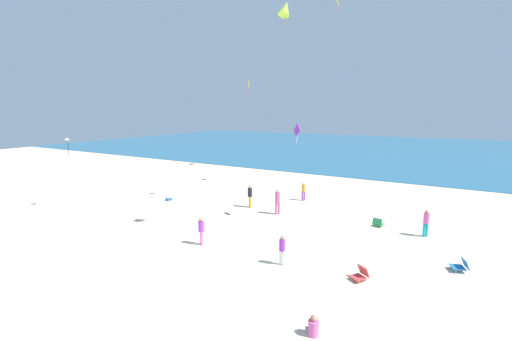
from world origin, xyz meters
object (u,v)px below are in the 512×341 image
at_px(beach_chair_mid_beach, 361,274).
at_px(person_3, 303,190).
at_px(person_5, 426,221).
at_px(kite_yellow, 338,3).
at_px(cooler_box, 169,198).
at_px(person_2, 278,200).
at_px(beach_chair_far_right, 378,223).
at_px(kite_lime, 285,9).
at_px(person_4, 313,327).
at_px(person_6, 201,229).
at_px(beach_chair_far_left, 461,266).
at_px(kite_purple, 297,130).
at_px(person_0, 282,248).
at_px(kite_white, 67,139).
at_px(person_1, 250,195).
at_px(kite_orange, 249,85).

height_order(beach_chair_mid_beach, person_3, person_3).
xyz_separation_m(person_5, kite_yellow, (-7.85, 8.21, 14.55)).
bearing_deg(cooler_box, person_2, 6.34).
height_order(person_3, person_5, person_5).
height_order(beach_chair_mid_beach, cooler_box, beach_chair_mid_beach).
height_order(beach_chair_far_right, kite_lime, kite_lime).
relative_size(person_4, person_6, 0.47).
xyz_separation_m(beach_chair_far_left, kite_purple, (-8.82, 2.50, 5.49)).
xyz_separation_m(beach_chair_far_right, person_2, (-6.36, -0.78, 0.75)).
distance_m(beach_chair_far_left, kite_yellow, 21.46).
bearing_deg(kite_yellow, person_4, -74.93).
distance_m(person_0, kite_yellow, 21.22).
distance_m(cooler_box, kite_white, 8.15).
bearing_deg(beach_chair_mid_beach, beach_chair_far_left, 162.75).
relative_size(person_0, kite_yellow, 1.26).
distance_m(beach_chair_far_left, person_3, 12.54).
xyz_separation_m(beach_chair_far_left, person_6, (-11.71, -3.25, 0.58)).
bearing_deg(person_5, person_1, 51.30).
xyz_separation_m(kite_orange, kite_lime, (12.96, -18.55, 1.91)).
xyz_separation_m(cooler_box, person_3, (9.21, 5.06, 0.67)).
relative_size(beach_chair_far_right, person_4, 1.11).
relative_size(person_0, kite_purple, 1.16).
xyz_separation_m(person_0, person_2, (-3.34, 6.54, 0.19)).
xyz_separation_m(person_0, person_4, (2.82, -3.80, -0.54)).
xyz_separation_m(beach_chair_mid_beach, kite_purple, (-5.14, 5.38, 5.51)).
xyz_separation_m(cooler_box, kite_lime, (10.99, -2.81, 11.62)).
xyz_separation_m(beach_chair_mid_beach, kite_white, (-19.80, 0.09, 4.74)).
height_order(cooler_box, kite_white, kite_white).
xyz_separation_m(beach_chair_far_right, cooler_box, (-15.28, -1.78, -0.10)).
bearing_deg(person_6, person_0, 148.44).
relative_size(person_0, person_1, 0.85).
bearing_deg(kite_purple, person_5, 9.40).
xyz_separation_m(beach_chair_far_right, person_1, (-8.79, -0.32, 0.70)).
distance_m(person_0, person_4, 4.77).
xyz_separation_m(beach_chair_far_left, cooler_box, (-19.35, 2.30, -0.13)).
bearing_deg(kite_orange, person_0, -56.24).
xyz_separation_m(person_3, kite_yellow, (0.77, 4.56, 14.64)).
distance_m(person_2, person_4, 12.06).
bearing_deg(beach_chair_mid_beach, kite_lime, -82.23).
height_order(beach_chair_mid_beach, person_5, person_5).
relative_size(person_6, kite_white, 1.25).
height_order(person_1, person_6, person_1).
bearing_deg(kite_lime, kite_white, -171.44).
bearing_deg(person_4, person_5, -35.80).
bearing_deg(beach_chair_mid_beach, kite_yellow, -124.32).
height_order(person_1, person_3, person_1).
bearing_deg(person_5, kite_purple, 60.96).
relative_size(person_5, person_6, 1.06).
height_order(cooler_box, person_3, person_3).
bearing_deg(beach_chair_mid_beach, kite_white, -55.63).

